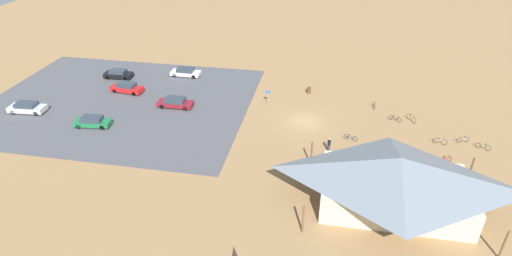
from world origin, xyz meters
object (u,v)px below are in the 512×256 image
Objects in this scene: lot_sign at (268,95)px; bicycle_yellow_front_row at (411,118)px; bicycle_teal_near_sign at (410,151)px; trash_bin at (309,90)px; bicycle_blue_yard_front at (351,138)px; car_silver_end_stall at (27,108)px; bike_pavilion at (397,179)px; car_black_mid_lot at (118,74)px; bicycle_green_yard_center at (483,147)px; car_red_second_row at (127,88)px; bicycle_purple_mid_cluster at (427,157)px; car_white_inner_stall at (186,72)px; bicycle_white_edge_north at (463,140)px; bicycle_silver_near_porch at (440,141)px; bicycle_orange_trailside at (374,105)px; bicycle_black_yard_right at (395,119)px; bicycle_red_edge_south at (445,159)px; visitor_by_pavilion at (329,144)px; car_green_aisle_side at (92,122)px; car_maroon_near_entry at (175,102)px.

bicycle_yellow_front_row is (-18.80, 1.22, -1.01)m from lot_sign.
trash_bin is at bearing -48.24° from bicycle_teal_near_sign.
trash_bin is at bearing -64.07° from bicycle_blue_yard_front.
trash_bin is 38.49m from car_silver_end_stall.
trash_bin is (9.56, -23.18, -2.61)m from bike_pavilion.
car_black_mid_lot is (39.23, -23.10, -2.32)m from bike_pavilion.
car_red_second_row is at bearing -8.12° from bicycle_green_yard_center.
bicycle_purple_mid_cluster is 0.37× the size of car_white_inner_stall.
bicycle_white_edge_north is at bearing -30.84° from bicycle_green_yard_center.
bicycle_silver_near_porch is at bearing 171.38° from car_red_second_row.
lot_sign is 16.14m from car_white_inner_stall.
bicycle_black_yard_right is at bearing 125.32° from bicycle_orange_trailside.
bicycle_red_edge_south reaches higher than bicycle_blue_yard_front.
bicycle_teal_near_sign is (-17.61, 9.12, -1.01)m from lot_sign.
bicycle_blue_yard_front is at bearing -178.97° from car_silver_end_stall.
bicycle_purple_mid_cluster is at bearing 112.77° from bicycle_orange_trailside.
visitor_by_pavilion reaches higher than bicycle_black_yard_right.
trash_bin reaches higher than bicycle_green_yard_center.
bicycle_black_yard_right is at bearing 163.93° from car_white_inner_stall.
bicycle_teal_near_sign is 1.11× the size of bicycle_white_edge_north.
bicycle_white_edge_north is at bearing 168.26° from car_black_mid_lot.
bicycle_green_yard_center is at bearing 171.88° from car_red_second_row.
bicycle_silver_near_porch is 0.36× the size of car_green_aisle_side.
bicycle_green_yard_center is 0.34× the size of car_white_inner_stall.
lot_sign is at bearing -5.43° from bicycle_black_yard_right.
trash_bin is at bearing -28.35° from bicycle_white_edge_north.
bicycle_purple_mid_cluster is 8.86m from bicycle_yellow_front_row.
bicycle_red_edge_south is at bearing 166.40° from car_red_second_row.
bicycle_black_yard_right is 0.33× the size of car_maroon_near_entry.
bicycle_orange_trailside is (4.96, -11.81, -0.03)m from bicycle_purple_mid_cluster.
lot_sign is at bearing -25.43° from bicycle_red_edge_south.
bicycle_green_yard_center is at bearing 144.32° from bicycle_orange_trailside.
bicycle_orange_trailside is 1.11× the size of bicycle_white_edge_north.
car_green_aisle_side is at bearing 4.11° from bicycle_green_yard_center.
car_red_second_row reaches higher than car_black_mid_lot.
bicycle_red_edge_south is 47.96m from car_black_mid_lot.
bicycle_green_yard_center is (-20.75, 11.31, -0.10)m from trash_bin.
bicycle_orange_trailside is at bearing -173.09° from lot_sign.
bicycle_yellow_front_row is 34.24m from car_white_inner_stall.
bicycle_silver_near_porch is 33.77m from car_maroon_near_entry.
bicycle_white_edge_north is 16.19m from visitor_by_pavilion.
bicycle_yellow_front_row is at bearing -98.61° from bicycle_teal_near_sign.
bicycle_orange_trailside is at bearing -59.93° from bicycle_red_edge_south.
bicycle_blue_yard_front is 13.07m from bicycle_white_edge_north.
trash_bin is 29.74m from car_green_aisle_side.
bicycle_purple_mid_cluster is at bearing 61.72° from bicycle_silver_near_porch.
bicycle_yellow_front_row is (-3.97, -17.26, -2.66)m from bike_pavilion.
car_white_inner_stall reaches higher than bicycle_silver_near_porch.
car_green_aisle_side is at bearing -0.19° from bicycle_red_edge_south.
bicycle_teal_near_sign is 7.43m from bicycle_white_edge_north.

